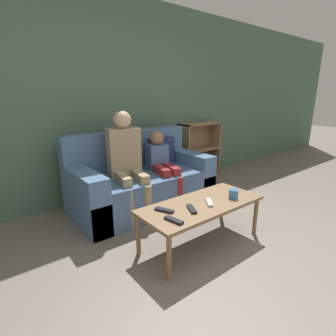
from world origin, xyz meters
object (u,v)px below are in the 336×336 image
at_px(bookshelf, 198,157).
at_px(tv_remote_2, 164,210).
at_px(coffee_table, 201,207).
at_px(person_adult, 126,157).
at_px(cup_near, 233,194).
at_px(tv_remote_3, 192,209).
at_px(person_child, 162,164).
at_px(couch, 142,182).
at_px(tv_remote_0, 209,202).
at_px(tv_remote_1, 174,220).

relative_size(bookshelf, tv_remote_2, 5.27).
distance_m(coffee_table, person_adult, 1.08).
distance_m(bookshelf, coffee_table, 2.14).
bearing_deg(cup_near, tv_remote_3, 174.53).
bearing_deg(person_child, coffee_table, -94.86).
bearing_deg(bookshelf, tv_remote_3, -135.99).
relative_size(couch, tv_remote_2, 9.80).
relative_size(tv_remote_0, tv_remote_3, 0.94).
bearing_deg(tv_remote_0, tv_remote_1, -134.15).
bearing_deg(bookshelf, tv_remote_1, -138.93).
distance_m(tv_remote_0, tv_remote_1, 0.48).
height_order(person_adult, tv_remote_0, person_adult).
xyz_separation_m(tv_remote_0, tv_remote_2, (-0.42, 0.12, 0.00)).
xyz_separation_m(couch, tv_remote_2, (-0.43, -1.03, 0.12)).
bearing_deg(tv_remote_3, bookshelf, 70.79).
bearing_deg(bookshelf, tv_remote_0, -131.90).
distance_m(person_adult, tv_remote_0, 1.13).
bearing_deg(tv_remote_1, tv_remote_3, 3.81).
distance_m(person_child, cup_near, 1.07).
xyz_separation_m(person_child, tv_remote_1, (-0.70, -1.08, -0.12)).
bearing_deg(coffee_table, tv_remote_0, -47.41).
bearing_deg(tv_remote_2, person_adult, 54.86).
relative_size(tv_remote_0, tv_remote_2, 0.94).
height_order(bookshelf, tv_remote_2, bookshelf).
relative_size(person_adult, tv_remote_2, 6.87).
distance_m(couch, tv_remote_3, 1.18).
bearing_deg(cup_near, tv_remote_0, 169.28).
bearing_deg(tv_remote_3, person_child, 93.08).
bearing_deg(couch, cup_near, -77.19).
relative_size(person_child, tv_remote_0, 5.69).
xyz_separation_m(cup_near, tv_remote_1, (-0.76, -0.02, -0.03)).
distance_m(couch, tv_remote_0, 1.16).
xyz_separation_m(person_child, tv_remote_0, (-0.22, -1.02, -0.12)).
bearing_deg(cup_near, person_child, 92.91).
relative_size(bookshelf, person_adult, 0.77).
bearing_deg(person_child, couch, 159.39).
bearing_deg(bookshelf, person_child, -154.36).
distance_m(couch, cup_near, 1.24).
relative_size(person_child, tv_remote_3, 5.38).
xyz_separation_m(coffee_table, tv_remote_2, (-0.38, 0.07, 0.05)).
relative_size(cup_near, tv_remote_0, 0.54).
distance_m(coffee_table, person_child, 1.02).
relative_size(cup_near, tv_remote_3, 0.51).
distance_m(couch, person_adult, 0.47).
distance_m(cup_near, tv_remote_2, 0.72).
relative_size(coffee_table, tv_remote_2, 6.83).
relative_size(cup_near, tv_remote_2, 0.50).
bearing_deg(bookshelf, couch, -162.63).
height_order(bookshelf, person_child, person_child).
bearing_deg(couch, coffee_table, -92.68).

